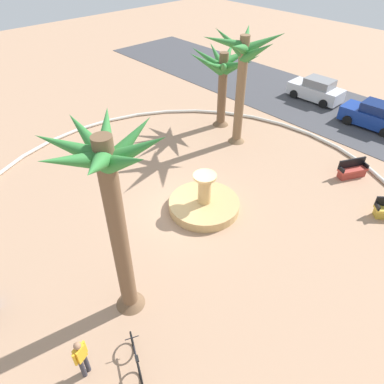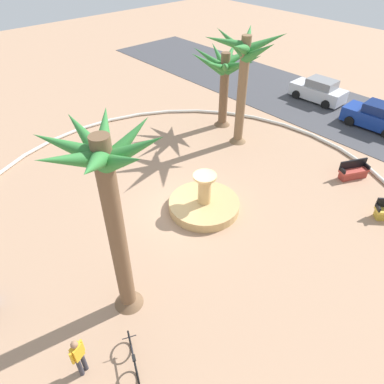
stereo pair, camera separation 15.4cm
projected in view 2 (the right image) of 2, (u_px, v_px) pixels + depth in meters
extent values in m
plane|color=tan|center=(187.00, 208.00, 17.15)|extent=(80.00, 80.00, 0.00)
torus|color=silver|center=(187.00, 207.00, 17.08)|extent=(21.36, 21.36, 0.20)
cube|color=#424247|center=(348.00, 115.00, 25.04)|extent=(48.00, 8.00, 0.03)
cylinder|color=tan|center=(204.00, 205.00, 16.98)|extent=(3.37, 3.37, 0.45)
cylinder|color=teal|center=(204.00, 206.00, 17.00)|extent=(2.96, 2.96, 0.34)
cylinder|color=tan|center=(205.00, 190.00, 16.41)|extent=(0.61, 0.61, 1.40)
cylinder|color=#E0B370|center=(205.00, 176.00, 15.94)|extent=(1.08, 1.08, 0.12)
cylinder|color=brown|center=(224.00, 91.00, 22.52)|extent=(0.56, 0.56, 4.72)
cone|color=brown|center=(222.00, 121.00, 23.82)|extent=(1.06, 1.06, 0.50)
cone|color=#337F38|center=(239.00, 65.00, 20.67)|extent=(2.44, 0.65, 1.41)
cone|color=#337F38|center=(243.00, 64.00, 21.20)|extent=(2.29, 1.73, 1.64)
cone|color=#337F38|center=(241.00, 55.00, 21.70)|extent=(1.07, 2.51, 1.15)
cone|color=#337F38|center=(230.00, 53.00, 22.14)|extent=(1.67, 2.40, 1.27)
cone|color=#337F38|center=(219.00, 56.00, 22.18)|extent=(2.43, 1.42, 1.49)
cone|color=#337F38|center=(209.00, 58.00, 21.77)|extent=(2.45, 1.34, 1.48)
cone|color=#337F38|center=(209.00, 63.00, 21.38)|extent=(1.87, 2.19, 1.69)
cone|color=#337F38|center=(217.00, 66.00, 20.66)|extent=(1.18, 2.46, 1.51)
cone|color=#337F38|center=(225.00, 67.00, 20.49)|extent=(2.02, 2.18, 1.43)
cylinder|color=brown|center=(117.00, 235.00, 10.86)|extent=(0.55, 0.55, 6.88)
cone|color=brown|center=(128.00, 298.00, 12.82)|extent=(1.05, 1.05, 0.50)
cone|color=#337F38|center=(121.00, 162.00, 8.58)|extent=(1.88, 0.75, 1.32)
cone|color=#337F38|center=(133.00, 149.00, 8.96)|extent=(1.67, 1.73, 1.27)
cone|color=#337F38|center=(127.00, 141.00, 9.43)|extent=(0.60, 1.83, 1.38)
cone|color=#337F38|center=(104.00, 131.00, 9.58)|extent=(1.82, 1.56, 1.14)
cone|color=#337F38|center=(85.00, 135.00, 9.43)|extent=(1.86, 0.56, 1.17)
cone|color=#337F38|center=(68.00, 146.00, 8.97)|extent=(1.70, 1.72, 1.16)
cone|color=#337F38|center=(71.00, 160.00, 8.52)|extent=(0.59, 1.86, 1.20)
cone|color=#337F38|center=(94.00, 165.00, 8.27)|extent=(1.77, 1.64, 1.13)
cylinder|color=brown|center=(242.00, 93.00, 20.27)|extent=(0.54, 0.54, 6.27)
cone|color=brown|center=(238.00, 138.00, 22.05)|extent=(1.03, 1.03, 0.50)
cone|color=#337F38|center=(259.00, 52.00, 18.08)|extent=(2.30, 0.80, 1.67)
cone|color=#337F38|center=(266.00, 42.00, 18.71)|extent=(1.74, 2.29, 1.28)
cone|color=#337F38|center=(249.00, 36.00, 19.38)|extent=(1.83, 2.25, 1.15)
cone|color=#337F38|center=(231.00, 41.00, 19.23)|extent=(2.34, 0.68, 1.49)
cone|color=#337F38|center=(226.00, 42.00, 18.39)|extent=(1.77, 2.28, 1.12)
cone|color=#337F38|center=(240.00, 48.00, 17.77)|extent=(1.51, 2.37, 1.25)
cube|color=black|center=(378.00, 208.00, 16.26)|extent=(0.37, 0.38, 0.24)
cube|color=#B73D33|center=(354.00, 171.00, 18.86)|extent=(1.15, 1.66, 0.12)
cube|color=black|center=(353.00, 164.00, 18.83)|extent=(0.77, 1.48, 0.50)
cube|color=#9C342B|center=(353.00, 175.00, 19.02)|extent=(1.05, 1.53, 0.39)
cube|color=black|center=(367.00, 166.00, 18.93)|extent=(0.44, 0.27, 0.24)
cube|color=black|center=(343.00, 171.00, 18.61)|extent=(0.44, 0.27, 0.24)
torus|color=black|center=(130.00, 342.00, 11.40)|extent=(0.69, 0.33, 0.72)
torus|color=black|center=(137.00, 372.00, 10.65)|extent=(0.69, 0.33, 0.72)
cylinder|color=black|center=(133.00, 353.00, 10.88)|extent=(0.89, 0.42, 0.05)
cylinder|color=black|center=(134.00, 361.00, 10.53)|extent=(0.04, 0.04, 0.30)
cube|color=black|center=(134.00, 358.00, 10.43)|extent=(0.22, 0.17, 0.06)
cylinder|color=black|center=(129.00, 337.00, 11.14)|extent=(0.20, 0.42, 0.03)
cylinder|color=#33333D|center=(80.00, 367.00, 10.69)|extent=(0.14, 0.14, 0.89)
cylinder|color=#33333D|center=(84.00, 361.00, 10.82)|extent=(0.14, 0.14, 0.89)
cube|color=yellow|center=(77.00, 352.00, 10.31)|extent=(0.31, 0.39, 0.56)
sphere|color=#9E7051|center=(74.00, 345.00, 10.07)|extent=(0.22, 0.22, 0.22)
cylinder|color=yellow|center=(72.00, 358.00, 10.16)|extent=(0.09, 0.09, 0.53)
cylinder|color=yellow|center=(82.00, 345.00, 10.47)|extent=(0.09, 0.09, 0.53)
cube|color=silver|center=(318.00, 92.00, 26.72)|extent=(4.05, 1.83, 0.90)
cube|color=gray|center=(322.00, 84.00, 26.15)|extent=(2.05, 1.51, 0.60)
cube|color=#333D47|center=(311.00, 81.00, 26.72)|extent=(0.34, 1.37, 0.51)
cylinder|color=black|center=(296.00, 95.00, 27.15)|extent=(0.65, 0.24, 0.64)
cylinder|color=black|center=(308.00, 89.00, 28.08)|extent=(0.65, 0.24, 0.64)
cylinder|color=black|center=(326.00, 105.00, 25.74)|extent=(0.65, 0.24, 0.64)
cylinder|color=black|center=(337.00, 98.00, 26.66)|extent=(0.65, 0.24, 0.64)
cube|color=navy|center=(375.00, 119.00, 23.27)|extent=(4.09, 1.92, 0.90)
cube|color=navy|center=(382.00, 109.00, 22.71)|extent=(2.08, 1.56, 0.60)
cube|color=#333D47|center=(367.00, 106.00, 23.26)|extent=(0.37, 1.37, 0.51)
cylinder|color=black|center=(350.00, 121.00, 23.68)|extent=(0.65, 0.26, 0.64)
cylinder|color=black|center=(361.00, 113.00, 24.63)|extent=(0.65, 0.26, 0.64)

